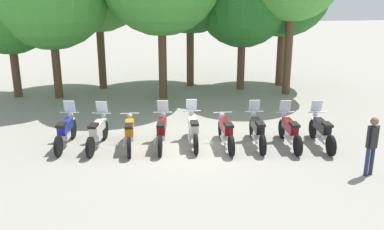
{
  "coord_description": "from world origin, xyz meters",
  "views": [
    {
      "loc": [
        -1.62,
        -13.08,
        5.21
      ],
      "look_at": [
        0.0,
        0.5,
        0.9
      ],
      "focal_mm": 41.08,
      "sensor_mm": 36.0,
      "label": 1
    }
  ],
  "objects_px": {
    "motorcycle_3": "(162,131)",
    "motorcycle_7": "(290,131)",
    "motorcycle_8": "(322,131)",
    "tree_0": "(7,3)",
    "tree_5": "(243,1)",
    "motorcycle_1": "(98,132)",
    "motorcycle_4": "(193,129)",
    "motorcycle_2": "(130,133)",
    "motorcycle_6": "(257,130)",
    "motorcycle_0": "(66,131)",
    "motorcycle_5": "(226,132)",
    "person_0": "(372,142)"
  },
  "relations": [
    {
      "from": "motorcycle_1",
      "to": "tree_0",
      "type": "height_order",
      "value": "tree_0"
    },
    {
      "from": "motorcycle_2",
      "to": "tree_5",
      "type": "xyz_separation_m",
      "value": [
        5.22,
        7.18,
        3.67
      ]
    },
    {
      "from": "motorcycle_0",
      "to": "motorcycle_7",
      "type": "distance_m",
      "value": 7.16
    },
    {
      "from": "motorcycle_4",
      "to": "motorcycle_7",
      "type": "distance_m",
      "value": 3.09
    },
    {
      "from": "motorcycle_3",
      "to": "person_0",
      "type": "relative_size",
      "value": 1.31
    },
    {
      "from": "motorcycle_1",
      "to": "motorcycle_3",
      "type": "xyz_separation_m",
      "value": [
        2.03,
        -0.14,
        0.0
      ]
    },
    {
      "from": "motorcycle_4",
      "to": "tree_5",
      "type": "distance_m",
      "value": 8.61
    },
    {
      "from": "motorcycle_0",
      "to": "motorcycle_4",
      "type": "relative_size",
      "value": 1.0
    },
    {
      "from": "tree_0",
      "to": "tree_5",
      "type": "relative_size",
      "value": 1.0
    },
    {
      "from": "motorcycle_1",
      "to": "tree_5",
      "type": "height_order",
      "value": "tree_5"
    },
    {
      "from": "motorcycle_7",
      "to": "motorcycle_0",
      "type": "bearing_deg",
      "value": 84.27
    },
    {
      "from": "motorcycle_2",
      "to": "tree_0",
      "type": "bearing_deg",
      "value": 37.36
    },
    {
      "from": "motorcycle_1",
      "to": "tree_5",
      "type": "distance_m",
      "value": 10.07
    },
    {
      "from": "motorcycle_5",
      "to": "motorcycle_6",
      "type": "distance_m",
      "value": 1.02
    },
    {
      "from": "motorcycle_5",
      "to": "motorcycle_6",
      "type": "height_order",
      "value": "motorcycle_6"
    },
    {
      "from": "person_0",
      "to": "tree_5",
      "type": "distance_m",
      "value": 10.58
    },
    {
      "from": "motorcycle_5",
      "to": "motorcycle_6",
      "type": "xyz_separation_m",
      "value": [
        1.02,
        -0.02,
        0.01
      ]
    },
    {
      "from": "motorcycle_0",
      "to": "motorcycle_8",
      "type": "relative_size",
      "value": 1.0
    },
    {
      "from": "motorcycle_6",
      "to": "motorcycle_4",
      "type": "bearing_deg",
      "value": 83.52
    },
    {
      "from": "motorcycle_7",
      "to": "tree_0",
      "type": "distance_m",
      "value": 13.13
    },
    {
      "from": "motorcycle_1",
      "to": "motorcycle_3",
      "type": "bearing_deg",
      "value": -82.31
    },
    {
      "from": "motorcycle_1",
      "to": "motorcycle_7",
      "type": "bearing_deg",
      "value": -84.13
    },
    {
      "from": "motorcycle_7",
      "to": "motorcycle_1",
      "type": "bearing_deg",
      "value": 85.11
    },
    {
      "from": "motorcycle_0",
      "to": "motorcycle_7",
      "type": "height_order",
      "value": "same"
    },
    {
      "from": "motorcycle_5",
      "to": "tree_5",
      "type": "xyz_separation_m",
      "value": [
        2.17,
        7.43,
        3.67
      ]
    },
    {
      "from": "motorcycle_6",
      "to": "tree_0",
      "type": "relative_size",
      "value": 0.35
    },
    {
      "from": "tree_0",
      "to": "tree_5",
      "type": "distance_m",
      "value": 10.37
    },
    {
      "from": "motorcycle_4",
      "to": "motorcycle_5",
      "type": "bearing_deg",
      "value": -105.94
    },
    {
      "from": "motorcycle_3",
      "to": "motorcycle_7",
      "type": "distance_m",
      "value": 4.09
    },
    {
      "from": "motorcycle_4",
      "to": "motorcycle_5",
      "type": "distance_m",
      "value": 1.06
    },
    {
      "from": "motorcycle_0",
      "to": "motorcycle_8",
      "type": "height_order",
      "value": "same"
    },
    {
      "from": "tree_0",
      "to": "motorcycle_6",
      "type": "bearing_deg",
      "value": -38.06
    },
    {
      "from": "motorcycle_2",
      "to": "person_0",
      "type": "relative_size",
      "value": 1.31
    },
    {
      "from": "tree_5",
      "to": "motorcycle_1",
      "type": "bearing_deg",
      "value": -131.56
    },
    {
      "from": "motorcycle_8",
      "to": "tree_0",
      "type": "bearing_deg",
      "value": 58.33
    },
    {
      "from": "motorcycle_1",
      "to": "motorcycle_8",
      "type": "bearing_deg",
      "value": -84.26
    },
    {
      "from": "motorcycle_0",
      "to": "motorcycle_8",
      "type": "bearing_deg",
      "value": -88.84
    },
    {
      "from": "motorcycle_2",
      "to": "motorcycle_4",
      "type": "bearing_deg",
      "value": -87.59
    },
    {
      "from": "motorcycle_1",
      "to": "motorcycle_7",
      "type": "distance_m",
      "value": 6.12
    },
    {
      "from": "motorcycle_4",
      "to": "tree_5",
      "type": "height_order",
      "value": "tree_5"
    },
    {
      "from": "motorcycle_3",
      "to": "motorcycle_5",
      "type": "bearing_deg",
      "value": -90.51
    },
    {
      "from": "motorcycle_4",
      "to": "motorcycle_0",
      "type": "bearing_deg",
      "value": 86.83
    },
    {
      "from": "motorcycle_3",
      "to": "motorcycle_6",
      "type": "distance_m",
      "value": 3.06
    },
    {
      "from": "motorcycle_0",
      "to": "tree_5",
      "type": "relative_size",
      "value": 0.34
    },
    {
      "from": "motorcycle_7",
      "to": "tree_0",
      "type": "relative_size",
      "value": 0.35
    },
    {
      "from": "motorcycle_2",
      "to": "motorcycle_7",
      "type": "relative_size",
      "value": 1.0
    },
    {
      "from": "motorcycle_1",
      "to": "motorcycle_8",
      "type": "relative_size",
      "value": 0.99
    },
    {
      "from": "motorcycle_2",
      "to": "motorcycle_6",
      "type": "bearing_deg",
      "value": -93.08
    },
    {
      "from": "motorcycle_3",
      "to": "motorcycle_8",
      "type": "relative_size",
      "value": 1.0
    },
    {
      "from": "motorcycle_2",
      "to": "motorcycle_5",
      "type": "height_order",
      "value": "same"
    }
  ]
}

